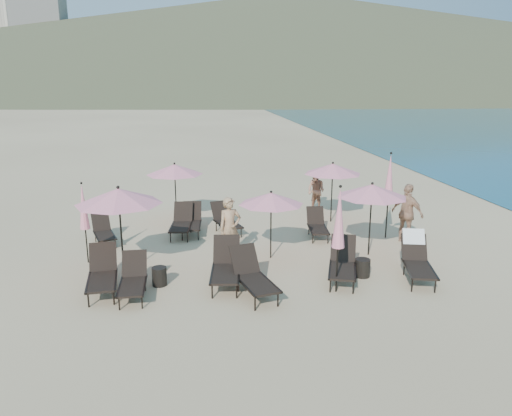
{
  "coord_description": "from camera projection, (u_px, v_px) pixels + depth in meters",
  "views": [
    {
      "loc": [
        -2.49,
        -11.63,
        5.06
      ],
      "look_at": [
        -0.49,
        3.5,
        1.1
      ],
      "focal_mm": 35.0,
      "sensor_mm": 36.0,
      "label": 1
    }
  ],
  "objects": [
    {
      "name": "umbrella_open_3",
      "position": [
        175.0,
        169.0,
        17.8
      ],
      "size": [
        2.02,
        2.02,
        2.18
      ],
      "color": "black",
      "rests_on": "ground"
    },
    {
      "name": "umbrella_closed_2",
      "position": [
        83.0,
        207.0,
        13.77
      ],
      "size": [
        0.27,
        0.27,
        2.34
      ],
      "color": "black",
      "rests_on": "ground"
    },
    {
      "name": "beachgoer_a",
      "position": [
        230.0,
        228.0,
        14.27
      ],
      "size": [
        0.76,
        0.61,
        1.82
      ],
      "primitive_type": "imported",
      "rotation": [
        0.0,
        0.0,
        0.3
      ],
      "color": "tan",
      "rests_on": "ground"
    },
    {
      "name": "umbrella_open_2",
      "position": [
        372.0,
        191.0,
        14.32
      ],
      "size": [
        2.04,
        2.04,
        2.2
      ],
      "color": "black",
      "rests_on": "ground"
    },
    {
      "name": "beachgoer_b",
      "position": [
        316.0,
        191.0,
        19.6
      ],
      "size": [
        0.95,
        0.98,
        1.59
      ],
      "primitive_type": "imported",
      "rotation": [
        0.0,
        0.0,
        -0.9
      ],
      "color": "#A87157",
      "rests_on": "ground"
    },
    {
      "name": "hotel_skyline",
      "position": [
        7.0,
        40.0,
        255.05
      ],
      "size": [
        109.0,
        82.0,
        55.0
      ],
      "color": "beige",
      "rests_on": "ground"
    },
    {
      "name": "lounger_6",
      "position": [
        104.0,
        231.0,
        15.75
      ],
      "size": [
        0.98,
        1.58,
        0.85
      ],
      "rotation": [
        0.0,
        0.0,
        0.31
      ],
      "color": "black",
      "rests_on": "ground"
    },
    {
      "name": "lounger_0",
      "position": [
        102.0,
        273.0,
        12.13
      ],
      "size": [
        0.86,
        1.84,
        1.03
      ],
      "rotation": [
        0.0,
        0.0,
        0.1
      ],
      "color": "black",
      "rests_on": "ground"
    },
    {
      "name": "umbrella_open_0",
      "position": [
        119.0,
        196.0,
        12.8
      ],
      "size": [
        2.25,
        2.25,
        2.42
      ],
      "color": "black",
      "rests_on": "ground"
    },
    {
      "name": "beachgoer_c",
      "position": [
        407.0,
        213.0,
        15.74
      ],
      "size": [
        0.99,
        1.18,
        1.89
      ],
      "primitive_type": "imported",
      "rotation": [
        0.0,
        0.0,
        2.15
      ],
      "color": "tan",
      "rests_on": "ground"
    },
    {
      "name": "lounger_2",
      "position": [
        226.0,
        265.0,
        12.58
      ],
      "size": [
        0.91,
        1.92,
        1.06
      ],
      "rotation": [
        0.0,
        0.0,
        -0.12
      ],
      "color": "black",
      "rests_on": "ground"
    },
    {
      "name": "lounger_10",
      "position": [
        317.0,
        225.0,
        16.39
      ],
      "size": [
        0.73,
        1.57,
        0.88
      ],
      "rotation": [
        0.0,
        0.0,
        -0.1
      ],
      "color": "black",
      "rests_on": "ground"
    },
    {
      "name": "umbrella_open_4",
      "position": [
        333.0,
        169.0,
        17.76
      ],
      "size": [
        2.05,
        2.05,
        2.21
      ],
      "color": "black",
      "rests_on": "ground"
    },
    {
      "name": "lounger_9",
      "position": [
        226.0,
        220.0,
        16.88
      ],
      "size": [
        1.04,
        1.74,
        0.94
      ],
      "rotation": [
        0.0,
        0.0,
        0.28
      ],
      "color": "black",
      "rests_on": "ground"
    },
    {
      "name": "lounger_1",
      "position": [
        133.0,
        279.0,
        11.91
      ],
      "size": [
        0.64,
        1.62,
        0.92
      ],
      "rotation": [
        0.0,
        0.0,
        0.01
      ],
      "color": "black",
      "rests_on": "ground"
    },
    {
      "name": "lounger_5",
      "position": [
        417.0,
        258.0,
        12.96
      ],
      "size": [
        1.06,
        1.92,
        1.13
      ],
      "rotation": [
        0.0,
        0.0,
        -0.24
      ],
      "color": "black",
      "rests_on": "ground"
    },
    {
      "name": "umbrella_closed_1",
      "position": [
        389.0,
        179.0,
        15.88
      ],
      "size": [
        0.33,
        0.33,
        2.84
      ],
      "color": "black",
      "rests_on": "ground"
    },
    {
      "name": "side_table_0",
      "position": [
        159.0,
        276.0,
        12.56
      ],
      "size": [
        0.37,
        0.37,
        0.48
      ],
      "primitive_type": "cylinder",
      "color": "black",
      "rests_on": "ground"
    },
    {
      "name": "lounger_7",
      "position": [
        182.0,
        222.0,
        16.56
      ],
      "size": [
        0.82,
        1.76,
        0.98
      ],
      "rotation": [
        0.0,
        0.0,
        -0.11
      ],
      "color": "black",
      "rests_on": "ground"
    },
    {
      "name": "lounger_3",
      "position": [
        253.0,
        276.0,
        11.97
      ],
      "size": [
        1.11,
        1.91,
        1.03
      ],
      "rotation": [
        0.0,
        0.0,
        0.25
      ],
      "color": "black",
      "rests_on": "ground"
    },
    {
      "name": "volcanic_headland",
      "position": [
        308.0,
        43.0,
        305.52
      ],
      "size": [
        690.0,
        690.0,
        55.0
      ],
      "color": "brown",
      "rests_on": "ground"
    },
    {
      "name": "lounger_4",
      "position": [
        343.0,
        263.0,
        12.82
      ],
      "size": [
        1.17,
        1.88,
        1.01
      ],
      "rotation": [
        0.0,
        0.0,
        -0.31
      ],
      "color": "black",
      "rests_on": "ground"
    },
    {
      "name": "umbrella_closed_0",
      "position": [
        339.0,
        219.0,
        11.78
      ],
      "size": [
        0.31,
        0.31,
        2.68
      ],
      "color": "black",
      "rests_on": "ground"
    },
    {
      "name": "ground",
      "position": [
        293.0,
        283.0,
        12.75
      ],
      "size": [
        800.0,
        800.0,
        0.0
      ],
      "primitive_type": "plane",
      "color": "#D6BA8C",
      "rests_on": "ground"
    },
    {
      "name": "lounger_8",
      "position": [
        192.0,
        221.0,
        16.76
      ],
      "size": [
        0.75,
        1.69,
        0.95
      ],
      "rotation": [
        0.0,
        0.0,
        -0.07
      ],
      "color": "black",
      "rests_on": "ground"
    },
    {
      "name": "umbrella_open_1",
      "position": [
        271.0,
        199.0,
        14.11
      ],
      "size": [
        1.87,
        1.87,
        2.01
      ],
      "color": "black",
      "rests_on": "ground"
    },
    {
      "name": "side_table_1",
      "position": [
        362.0,
        268.0,
        13.12
      ],
      "size": [
        0.4,
        0.4,
        0.48
      ],
      "primitive_type": "cylinder",
      "color": "black",
      "rests_on": "ground"
    }
  ]
}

